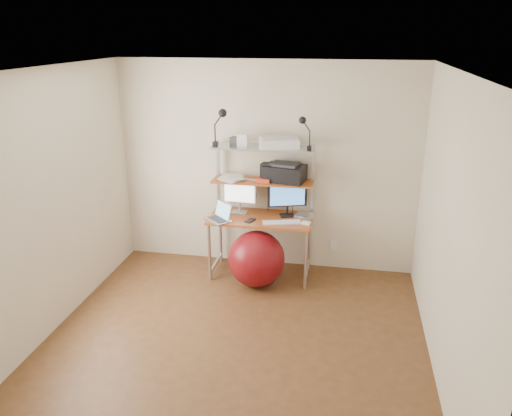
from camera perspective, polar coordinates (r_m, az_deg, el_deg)
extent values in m
plane|color=brown|center=(4.91, -2.51, -15.13)|extent=(3.60, 3.60, 0.00)
plane|color=silver|center=(4.04, -3.05, 15.36)|extent=(3.60, 3.60, 0.00)
plane|color=beige|center=(6.00, 1.17, 4.70)|extent=(3.60, 0.00, 3.60)
plane|color=beige|center=(2.79, -11.47, -14.56)|extent=(3.60, 0.00, 3.60)
plane|color=beige|center=(5.03, -23.14, 0.07)|extent=(0.00, 3.60, 3.60)
plane|color=beige|center=(4.30, 21.30, -2.88)|extent=(0.00, 3.60, 3.60)
cube|color=#AE5E21|center=(5.83, 0.55, -1.20)|extent=(1.20, 0.60, 0.03)
cylinder|color=#B2B2B7|center=(5.86, -5.33, -5.11)|extent=(0.04, 0.04, 0.71)
cylinder|color=#B2B2B7|center=(6.31, -4.06, -3.17)|extent=(0.04, 0.04, 0.71)
cylinder|color=#B2B2B7|center=(5.67, 5.69, -5.98)|extent=(0.04, 0.04, 0.71)
cylinder|color=#B2B2B7|center=(6.14, 6.13, -3.90)|extent=(0.04, 0.04, 0.71)
cube|color=#B2B2B7|center=(6.05, -4.33, 3.79)|extent=(0.03, 0.04, 0.84)
cube|color=#B2B2B7|center=(5.87, 6.51, 3.22)|extent=(0.03, 0.04, 0.84)
cube|color=#AE5E21|center=(5.81, 0.79, 3.08)|extent=(1.18, 0.34, 0.02)
cube|color=#B2B2B7|center=(5.71, 0.81, 6.92)|extent=(1.18, 0.34, 0.02)
cube|color=white|center=(6.23, 8.84, -4.23)|extent=(0.08, 0.01, 0.12)
cube|color=#B4B4B9|center=(5.96, -1.90, -0.48)|extent=(0.19, 0.16, 0.01)
cylinder|color=#B4B4B9|center=(5.96, -1.86, 0.11)|extent=(0.03, 0.03, 0.10)
cube|color=#B4B4B9|center=(5.90, -1.88, 1.98)|extent=(0.41, 0.06, 0.31)
plane|color=white|center=(5.88, -1.92, 1.93)|extent=(0.37, 0.03, 0.37)
cube|color=black|center=(5.87, 3.57, -0.85)|extent=(0.20, 0.17, 0.01)
cylinder|color=black|center=(5.87, 3.60, -0.25)|extent=(0.03, 0.03, 0.10)
cube|color=black|center=(5.81, 3.64, 1.48)|extent=(0.44, 0.17, 0.27)
plane|color=#3F7DD7|center=(5.79, 3.62, 1.42)|extent=(0.39, 0.13, 0.41)
cube|color=#B3B4B8|center=(5.74, -4.38, -1.36)|extent=(0.36, 0.36, 0.01)
cube|color=#2D2D30|center=(5.73, -4.38, -1.28)|extent=(0.27, 0.27, 0.00)
cube|color=#B3B4B8|center=(5.75, -3.53, -0.18)|extent=(0.26, 0.25, 0.19)
plane|color=#77A2C7|center=(5.75, -3.53, -0.18)|extent=(0.25, 0.24, 0.26)
cube|color=white|center=(5.66, 2.95, -1.65)|extent=(0.45, 0.23, 0.01)
cube|color=white|center=(5.64, 5.75, -1.71)|extent=(0.11, 0.09, 0.03)
cube|color=#B3B4B8|center=(5.84, 5.60, -0.87)|extent=(0.24, 0.24, 0.04)
cube|color=black|center=(5.71, -0.68, -1.43)|extent=(0.12, 0.16, 0.01)
cube|color=black|center=(5.77, 3.32, 3.99)|extent=(0.51, 0.39, 0.19)
cube|color=#2D2D30|center=(5.74, 3.35, 5.02)|extent=(0.35, 0.28, 0.03)
cube|color=black|center=(5.79, 1.31, 4.16)|extent=(0.16, 0.16, 0.20)
cube|color=red|center=(5.74, 0.86, 3.20)|extent=(0.18, 0.13, 0.05)
cube|color=white|center=(5.68, 2.64, 7.45)|extent=(0.50, 0.38, 0.10)
cube|color=#B4B4B9|center=(5.67, 2.65, 8.02)|extent=(0.42, 0.30, 0.02)
cube|color=white|center=(5.74, -1.54, 7.79)|extent=(0.12, 0.10, 0.14)
cube|color=#2D2D30|center=(5.78, -2.41, 7.64)|extent=(0.12, 0.12, 0.09)
cube|color=black|center=(5.75, -4.68, 7.32)|extent=(0.05, 0.06, 0.05)
cylinder|color=black|center=(5.72, -4.71, 8.50)|extent=(0.02, 0.02, 0.19)
sphere|color=black|center=(5.65, -3.84, 10.78)|extent=(0.09, 0.09, 0.09)
cube|color=black|center=(5.57, 6.11, 6.83)|extent=(0.05, 0.05, 0.05)
cylinder|color=black|center=(5.55, 6.15, 7.89)|extent=(0.01, 0.01, 0.16)
sphere|color=black|center=(5.51, 5.34, 9.97)|extent=(0.08, 0.08, 0.08)
sphere|color=maroon|center=(5.75, 0.05, -5.83)|extent=(0.65, 0.65, 0.65)
cube|color=white|center=(5.91, -2.89, 3.45)|extent=(0.23, 0.29, 0.00)
cube|color=white|center=(5.83, -2.55, 3.28)|extent=(0.33, 0.35, 0.00)
cube|color=white|center=(5.93, -3.10, 3.61)|extent=(0.23, 0.29, 0.00)
cube|color=white|center=(5.86, -2.77, 3.47)|extent=(0.27, 0.32, 0.00)
cube|color=white|center=(5.87, -2.58, 3.56)|extent=(0.29, 0.34, 0.00)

